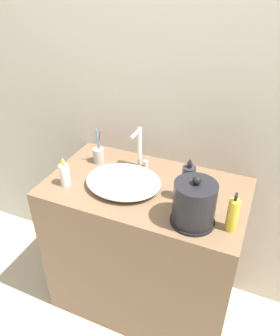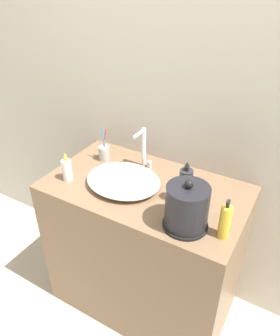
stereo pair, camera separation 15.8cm
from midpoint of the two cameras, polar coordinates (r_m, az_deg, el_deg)
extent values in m
plane|color=#BCB29E|center=(2.10, -5.04, -27.24)|extent=(12.00, 12.00, 0.00)
cube|color=beige|center=(1.68, 2.49, 14.86)|extent=(6.00, 0.04, 2.60)
cube|color=brown|center=(1.91, -1.56, -13.84)|extent=(1.00, 0.57, 0.86)
ellipsoid|color=white|center=(1.62, -5.73, -2.38)|extent=(0.38, 0.32, 0.06)
cylinder|color=silver|center=(1.73, -2.65, 3.50)|extent=(0.02, 0.02, 0.23)
cylinder|color=silver|center=(1.64, -3.53, 5.89)|extent=(0.02, 0.10, 0.02)
cylinder|color=silver|center=(1.76, -1.54, 0.62)|extent=(0.02, 0.02, 0.04)
cylinder|color=black|center=(1.42, 5.94, -9.20)|extent=(0.19, 0.19, 0.01)
cylinder|color=black|center=(1.36, 6.15, -6.30)|extent=(0.18, 0.18, 0.20)
sphere|color=black|center=(1.30, 6.45, -2.28)|extent=(0.04, 0.04, 0.04)
cylinder|color=#B7B2A8|center=(1.82, -9.71, 2.11)|extent=(0.06, 0.06, 0.08)
cylinder|color=#338CE0|center=(1.78, -9.77, 4.17)|extent=(0.02, 0.02, 0.17)
cylinder|color=#E5333F|center=(1.80, -9.74, 4.24)|extent=(0.04, 0.01, 0.16)
cylinder|color=gold|center=(1.37, 12.65, -8.14)|extent=(0.05, 0.05, 0.15)
cylinder|color=black|center=(1.31, 13.10, -5.25)|extent=(0.01, 0.01, 0.02)
cube|color=black|center=(1.30, 13.12, -4.82)|extent=(0.01, 0.03, 0.01)
cylinder|color=white|center=(1.67, -15.64, -1.28)|extent=(0.05, 0.05, 0.11)
cylinder|color=gold|center=(1.63, -15.98, 0.65)|extent=(0.02, 0.02, 0.02)
cone|color=gold|center=(1.62, -16.09, 1.31)|extent=(0.02, 0.02, 0.02)
cylinder|color=#28282D|center=(1.49, 5.37, -2.85)|extent=(0.06, 0.06, 0.18)
cylinder|color=black|center=(1.44, 5.56, 0.35)|extent=(0.02, 0.02, 0.02)
cone|color=black|center=(1.43, 5.61, 1.10)|extent=(0.02, 0.02, 0.02)
camera|label=1|loc=(0.08, -92.86, -1.81)|focal=35.00mm
camera|label=2|loc=(0.08, 87.14, 1.81)|focal=35.00mm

